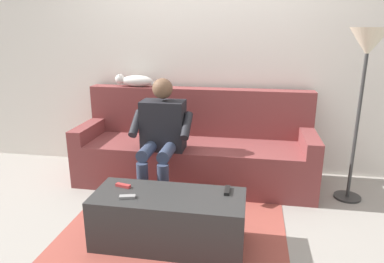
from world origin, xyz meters
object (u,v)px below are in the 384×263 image
at_px(remote_gray, 127,197).
at_px(remote_red, 123,186).
at_px(coffee_table, 169,219).
at_px(floor_lamp, 367,54).
at_px(couch, 195,150).
at_px(cat_on_backrest, 135,81).
at_px(remote_black, 227,190).
at_px(person_solo_seated, 161,132).

bearing_deg(remote_gray, remote_red, 104.96).
xyz_separation_m(coffee_table, floor_lamp, (-1.47, -0.98, 1.12)).
bearing_deg(couch, coffee_table, 90.00).
bearing_deg(floor_lamp, cat_on_backrest, -10.65).
relative_size(remote_gray, remote_red, 0.95).
bearing_deg(remote_black, floor_lamp, -51.27).
bearing_deg(floor_lamp, remote_gray, 31.61).
bearing_deg(coffee_table, remote_red, -11.46).
distance_m(coffee_table, remote_red, 0.42).
bearing_deg(floor_lamp, coffee_table, 33.69).
xyz_separation_m(person_solo_seated, remote_red, (0.12, 0.70, -0.22)).
height_order(couch, remote_gray, couch).
xyz_separation_m(couch, remote_red, (0.36, 1.08, 0.08)).
relative_size(person_solo_seated, remote_gray, 9.89).
distance_m(coffee_table, cat_on_backrest, 1.74).
bearing_deg(cat_on_backrest, remote_black, 130.93).
height_order(remote_gray, remote_black, remote_black).
relative_size(couch, remote_red, 20.05).
relative_size(couch, coffee_table, 2.16).
bearing_deg(couch, cat_on_backrest, -18.24).
distance_m(couch, floor_lamp, 1.78).
relative_size(coffee_table, cat_on_backrest, 1.92).
distance_m(person_solo_seated, floor_lamp, 1.86).
xyz_separation_m(cat_on_backrest, remote_gray, (-0.42, 1.47, -0.59)).
bearing_deg(remote_red, floor_lamp, 40.17).
relative_size(person_solo_seated, remote_red, 9.36).
bearing_deg(remote_gray, coffee_table, 4.24).
relative_size(cat_on_backrest, remote_gray, 5.10).
xyz_separation_m(couch, floor_lamp, (-1.47, 0.18, 1.00)).
height_order(remote_red, floor_lamp, floor_lamp).
height_order(cat_on_backrest, remote_red, cat_on_backrest).
bearing_deg(floor_lamp, remote_red, 26.31).
relative_size(person_solo_seated, remote_black, 8.11).
bearing_deg(cat_on_backrest, remote_gray, 105.84).
distance_m(coffee_table, floor_lamp, 2.09).
xyz_separation_m(person_solo_seated, cat_on_backrest, (0.44, -0.61, 0.37)).
bearing_deg(coffee_table, couch, -90.00).
bearing_deg(coffee_table, cat_on_backrest, -63.55).
relative_size(coffee_table, remote_red, 9.27).
bearing_deg(remote_gray, floor_lamp, 17.24).
bearing_deg(remote_black, cat_on_backrest, 40.81).
bearing_deg(cat_on_backrest, person_solo_seated, 125.70).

